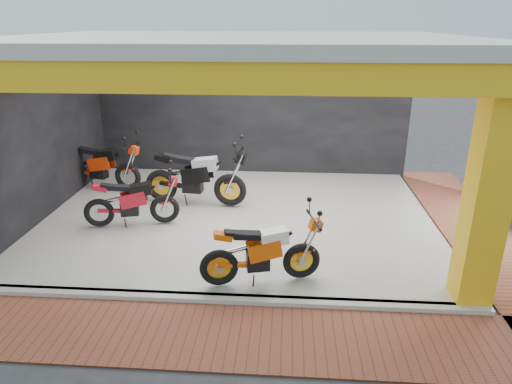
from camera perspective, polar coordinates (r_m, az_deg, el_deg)
ground at (r=7.92m, az=-3.77°, el=-9.41°), size 80.00×80.00×0.00m
showroom_floor at (r=9.67m, az=-2.20°, el=-3.21°), size 8.00×6.00×0.10m
showroom_ceiling at (r=8.84m, az=-2.53°, el=18.31°), size 8.40×6.40×0.20m
back_wall at (r=12.13m, az=-0.71°, el=10.17°), size 8.20×0.20×3.50m
left_wall at (r=10.39m, az=-25.58°, el=6.36°), size 0.20×6.20×3.50m
corner_column at (r=6.99m, az=27.01°, el=-0.13°), size 0.50×0.50×3.50m
header_beam_front at (r=5.90m, az=-5.86°, el=14.12°), size 8.40×0.30×0.40m
header_beam_right at (r=9.30m, az=23.75°, el=14.93°), size 0.30×6.40×0.40m
floor_kerb at (r=7.04m, az=-4.91°, el=-13.20°), size 8.00×0.20×0.10m
paver_front at (r=6.44m, az=-6.00°, el=-17.31°), size 9.00×1.40×0.03m
paver_right at (r=10.35m, az=25.32°, el=-3.86°), size 1.40×7.00×0.03m
moto_hero at (r=7.14m, az=5.78°, el=-6.51°), size 2.12×1.19×1.22m
moto_row_a at (r=9.85m, az=-3.30°, el=2.20°), size 2.53×1.17×1.49m
moto_row_b at (r=9.22m, az=-11.46°, el=-0.47°), size 2.07×1.13×1.20m
moto_row_d at (r=11.24m, az=-15.88°, el=3.42°), size 2.33×1.19×1.36m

